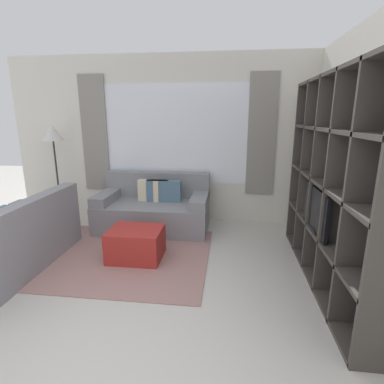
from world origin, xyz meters
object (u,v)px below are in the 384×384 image
at_px(couch_main, 154,209).
at_px(floor_lamp, 53,139).
at_px(shelving_unit, 342,186).
at_px(ottoman, 136,244).
at_px(couch_side, 5,247).

relative_size(couch_main, floor_lamp, 1.06).
height_order(shelving_unit, couch_main, shelving_unit).
bearing_deg(couch_main, shelving_unit, -30.18).
height_order(ottoman, floor_lamp, floor_lamp).
bearing_deg(shelving_unit, couch_side, -176.11).
xyz_separation_m(shelving_unit, floor_lamp, (-4.00, 1.52, 0.32)).
relative_size(couch_main, ottoman, 2.65).
distance_m(couch_main, ottoman, 1.11).
bearing_deg(floor_lamp, couch_main, -6.25).
xyz_separation_m(ottoman, floor_lamp, (-1.74, 1.29, 1.19)).
relative_size(shelving_unit, ottoman, 3.84).
height_order(shelving_unit, couch_side, shelving_unit).
bearing_deg(ottoman, couch_main, 92.01).
relative_size(ottoman, floor_lamp, 0.40).
bearing_deg(ottoman, couch_side, -160.72).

